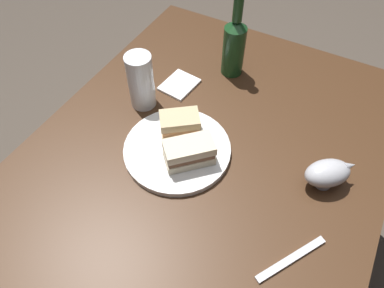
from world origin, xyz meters
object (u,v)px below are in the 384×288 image
(sandwich_half_left, at_px, (189,152))
(pint_glass, at_px, (141,84))
(cider_bottle, at_px, (234,45))
(gravy_boat, at_px, (328,173))
(plate, at_px, (177,149))
(fork, at_px, (291,259))
(sandwich_half_right, at_px, (180,125))
(napkin, at_px, (179,85))

(sandwich_half_left, relative_size, pint_glass, 0.80)
(sandwich_half_left, relative_size, cider_bottle, 0.51)
(gravy_boat, bearing_deg, pint_glass, 87.72)
(cider_bottle, bearing_deg, pint_glass, 146.72)
(plate, bearing_deg, fork, -110.70)
(sandwich_half_right, relative_size, pint_glass, 0.72)
(plate, height_order, cider_bottle, cider_bottle)
(cider_bottle, relative_size, napkin, 2.38)
(plate, xyz_separation_m, sandwich_half_right, (0.05, 0.02, 0.04))
(sandwich_half_right, distance_m, gravy_boat, 0.39)
(sandwich_half_left, bearing_deg, gravy_boat, -71.52)
(cider_bottle, bearing_deg, napkin, 141.12)
(sandwich_half_right, bearing_deg, gravy_boat, -84.18)
(plate, relative_size, sandwich_half_left, 2.10)
(gravy_boat, distance_m, cider_bottle, 0.47)
(sandwich_half_right, bearing_deg, fork, -115.90)
(cider_bottle, distance_m, fork, 0.63)
(sandwich_half_right, height_order, pint_glass, pint_glass)
(pint_glass, distance_m, gravy_boat, 0.54)
(plate, distance_m, napkin, 0.25)
(napkin, xyz_separation_m, fork, (-0.36, -0.48, -0.00))
(sandwich_half_left, height_order, cider_bottle, cider_bottle)
(pint_glass, bearing_deg, plate, -121.49)
(sandwich_half_right, bearing_deg, cider_bottle, -1.47)
(gravy_boat, xyz_separation_m, cider_bottle, (0.28, 0.38, 0.06))
(napkin, bearing_deg, sandwich_half_right, -149.36)
(plate, relative_size, gravy_boat, 2.14)
(sandwich_half_right, relative_size, fork, 0.67)
(sandwich_half_left, xyz_separation_m, cider_bottle, (0.38, 0.06, 0.05))
(plate, height_order, pint_glass, pint_glass)
(plate, bearing_deg, cider_bottle, 1.61)
(sandwich_half_left, distance_m, napkin, 0.30)
(plate, height_order, gravy_boat, gravy_boat)
(sandwich_half_left, distance_m, pint_glass, 0.26)
(cider_bottle, bearing_deg, sandwich_half_right, 178.53)
(plate, height_order, sandwich_half_right, sandwich_half_right)
(plate, height_order, sandwich_half_left, sandwich_half_left)
(sandwich_half_left, distance_m, gravy_boat, 0.34)
(gravy_boat, distance_m, fork, 0.23)
(cider_bottle, bearing_deg, plate, -178.39)
(sandwich_half_right, xyz_separation_m, cider_bottle, (0.31, -0.01, 0.05))
(sandwich_half_left, xyz_separation_m, pint_glass, (0.13, 0.22, 0.03))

